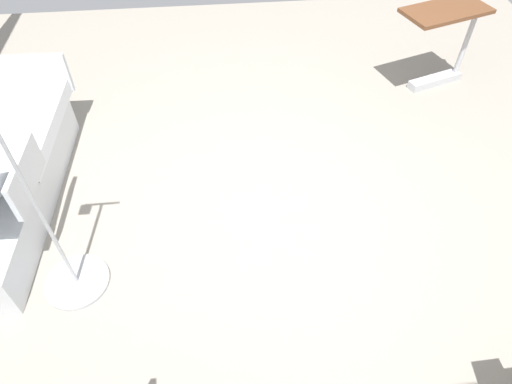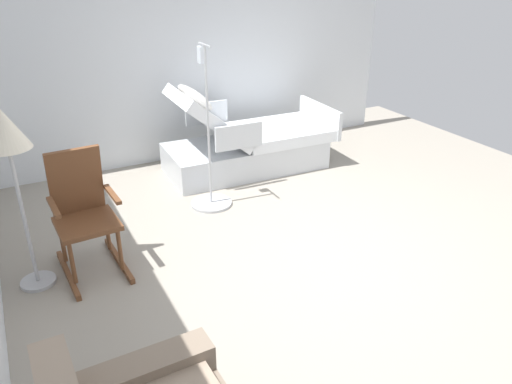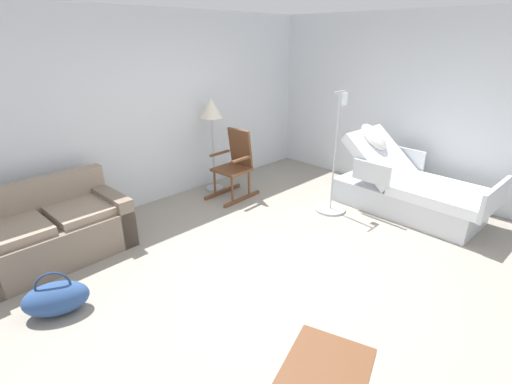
% 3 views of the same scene
% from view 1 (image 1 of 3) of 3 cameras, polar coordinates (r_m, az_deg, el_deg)
% --- Properties ---
extents(ground_plane, '(7.27, 7.27, 0.00)m').
position_cam_1_polar(ground_plane, '(3.63, 1.88, -2.19)').
color(ground_plane, gray).
extents(overbed_table, '(0.88, 0.63, 0.84)m').
position_cam_1_polar(overbed_table, '(4.99, 22.46, 17.37)').
color(overbed_table, '#B2B5BA').
rests_on(overbed_table, ground).
extents(iv_pole, '(0.44, 0.44, 1.69)m').
position_cam_1_polar(iv_pole, '(3.26, -22.67, -8.14)').
color(iv_pole, '#B2B5BA').
rests_on(iv_pole, ground).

